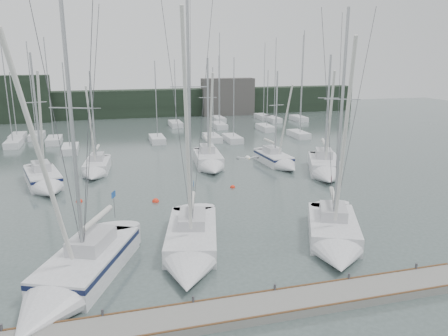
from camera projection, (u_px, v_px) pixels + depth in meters
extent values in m
plane|color=#465552|center=(214.00, 265.00, 24.33)|extent=(160.00, 160.00, 0.00)
cube|color=slate|center=(241.00, 311.00, 19.62)|extent=(24.00, 2.00, 0.40)
cube|color=black|center=(132.00, 104.00, 81.52)|extent=(90.00, 4.00, 5.00)
cube|color=black|center=(13.00, 99.00, 74.09)|extent=(12.00, 3.00, 8.00)
cube|color=#464340|center=(228.00, 97.00, 84.06)|extent=(10.00, 3.00, 7.00)
cube|color=silver|center=(18.00, 137.00, 60.04)|extent=(1.80, 4.50, 0.90)
cylinder|color=#9B9EA3|center=(13.00, 104.00, 58.41)|extent=(0.12, 0.12, 8.34)
cube|color=silver|center=(262.00, 117.00, 79.56)|extent=(1.80, 4.50, 0.90)
cylinder|color=#9B9EA3|center=(264.00, 79.00, 77.40)|extent=(0.12, 0.12, 12.58)
cube|color=silver|center=(299.00, 119.00, 77.47)|extent=(1.80, 4.50, 0.90)
cylinder|color=#9B9EA3|center=(302.00, 77.00, 75.15)|extent=(0.12, 0.12, 13.79)
cube|color=silver|center=(14.00, 144.00, 55.75)|extent=(1.80, 4.50, 0.90)
cylinder|color=#9B9EA3|center=(6.00, 90.00, 53.57)|extent=(0.12, 0.12, 12.72)
cube|color=silver|center=(273.00, 119.00, 76.43)|extent=(1.80, 4.50, 0.90)
cylinder|color=#9B9EA3|center=(275.00, 78.00, 74.17)|extent=(0.12, 0.12, 13.33)
cube|color=silver|center=(232.00, 139.00, 58.80)|extent=(1.80, 4.50, 0.90)
cylinder|color=#9B9EA3|center=(234.00, 98.00, 56.93)|extent=(0.12, 0.12, 10.25)
cube|color=silver|center=(212.00, 138.00, 59.32)|extent=(1.80, 4.50, 0.90)
cylinder|color=#9B9EA3|center=(213.00, 102.00, 57.61)|extent=(0.12, 0.12, 9.00)
cube|color=silver|center=(70.00, 149.00, 52.41)|extent=(1.80, 4.50, 0.90)
cylinder|color=#9B9EA3|center=(66.00, 105.00, 50.61)|extent=(0.12, 0.12, 9.72)
cube|color=silver|center=(176.00, 124.00, 71.32)|extent=(1.80, 4.50, 0.90)
cylinder|color=#9B9EA3|center=(175.00, 91.00, 69.51)|extent=(0.12, 0.12, 9.81)
cube|color=silver|center=(266.00, 128.00, 67.54)|extent=(1.80, 4.50, 0.90)
cylinder|color=#9B9EA3|center=(267.00, 98.00, 65.92)|extent=(0.12, 0.12, 8.32)
cube|color=silver|center=(157.00, 139.00, 58.43)|extent=(1.80, 4.50, 0.90)
cylinder|color=#9B9EA3|center=(156.00, 100.00, 56.61)|extent=(0.12, 0.12, 9.81)
cube|color=silver|center=(54.00, 141.00, 57.63)|extent=(1.80, 4.50, 0.90)
cylinder|color=#9B9EA3|center=(49.00, 89.00, 55.45)|extent=(0.12, 0.12, 12.68)
cube|color=silver|center=(298.00, 135.00, 62.03)|extent=(1.80, 4.50, 0.90)
cylinder|color=#9B9EA3|center=(302.00, 83.00, 59.73)|extent=(0.12, 0.12, 13.70)
cube|color=silver|center=(37.00, 136.00, 60.84)|extent=(1.80, 4.50, 0.90)
cylinder|color=#9B9EA3|center=(31.00, 88.00, 58.72)|extent=(0.12, 0.12, 12.29)
cube|color=silver|center=(218.00, 119.00, 76.58)|extent=(1.80, 4.50, 0.90)
cylinder|color=#9B9EA3|center=(219.00, 87.00, 74.69)|extent=(0.12, 0.12, 10.45)
cube|color=silver|center=(219.00, 126.00, 69.69)|extent=(1.80, 4.50, 0.90)
cylinder|color=#9B9EA3|center=(220.00, 79.00, 67.37)|extent=(0.12, 0.12, 13.77)
cube|color=silver|center=(89.00, 265.00, 23.29)|extent=(5.74, 7.82, 1.60)
cone|color=silver|center=(35.00, 321.00, 18.37)|extent=(4.07, 4.07, 3.09)
cube|color=#B6B6BB|center=(92.00, 240.00, 23.50)|extent=(2.72, 3.32, 0.75)
cylinder|color=#9B9EA3|center=(73.00, 134.00, 20.99)|extent=(0.19, 0.19, 12.71)
cylinder|color=silver|center=(97.00, 218.00, 24.13)|extent=(1.70, 3.33, 0.30)
cube|color=#0F1639|center=(88.00, 256.00, 23.15)|extent=(5.77, 7.85, 0.27)
cube|color=#1B4A99|center=(113.00, 195.00, 26.25)|extent=(0.25, 0.53, 0.38)
cube|color=silver|center=(192.00, 237.00, 27.05)|extent=(4.54, 7.50, 1.39)
cone|color=silver|center=(188.00, 276.00, 22.21)|extent=(3.58, 3.62, 2.96)
cube|color=#B6B6BB|center=(192.00, 219.00, 27.24)|extent=(2.24, 3.11, 0.65)
cylinder|color=#9B9EA3|center=(189.00, 112.00, 24.60)|extent=(0.17, 0.17, 14.19)
cylinder|color=silver|center=(192.00, 201.00, 27.94)|extent=(1.06, 3.38, 0.26)
cube|color=#1B4A99|center=(194.00, 183.00, 30.02)|extent=(0.14, 0.49, 0.33)
cube|color=silver|center=(333.00, 230.00, 28.02)|extent=(5.24, 6.78, 1.48)
cone|color=silver|center=(339.00, 261.00, 23.86)|extent=(3.78, 3.61, 2.96)
cube|color=#B6B6BB|center=(333.00, 211.00, 28.22)|extent=(2.50, 2.90, 0.69)
cylinder|color=#9B9EA3|center=(341.00, 121.00, 25.82)|extent=(0.18, 0.18, 12.75)
cylinder|color=silver|center=(333.00, 195.00, 28.69)|extent=(1.50, 2.82, 0.28)
cube|color=maroon|center=(331.00, 179.00, 30.50)|extent=(0.24, 0.49, 0.35)
cube|color=silver|center=(43.00, 180.00, 39.24)|extent=(3.88, 6.13, 1.55)
cone|color=silver|center=(50.00, 192.00, 35.82)|extent=(3.10, 2.98, 2.59)
cube|color=#B6B6BB|center=(41.00, 166.00, 39.39)|extent=(1.93, 2.55, 0.72)
cylinder|color=#9B9EA3|center=(37.00, 114.00, 37.40)|extent=(0.19, 0.19, 10.30)
cylinder|color=silver|center=(39.00, 155.00, 39.67)|extent=(0.95, 2.76, 0.29)
cube|color=#0F1639|center=(42.00, 174.00, 39.11)|extent=(3.90, 6.16, 0.26)
cube|color=silver|center=(97.00, 167.00, 43.77)|extent=(2.81, 5.09, 1.36)
cone|color=silver|center=(93.00, 176.00, 40.45)|extent=(2.49, 2.33, 2.27)
cube|color=#B6B6BB|center=(97.00, 157.00, 43.95)|extent=(1.46, 2.07, 0.63)
cylinder|color=#9B9EA3|center=(93.00, 117.00, 42.16)|extent=(0.16, 0.16, 8.79)
cylinder|color=silver|center=(97.00, 148.00, 44.24)|extent=(0.52, 2.39, 0.25)
cube|color=silver|center=(208.00, 160.00, 46.23)|extent=(3.14, 5.83, 1.62)
cone|color=silver|center=(213.00, 170.00, 42.42)|extent=(2.82, 2.65, 2.59)
cube|color=#B6B6BB|center=(207.00, 148.00, 46.45)|extent=(1.64, 2.37, 0.76)
cylinder|color=#9B9EA3|center=(208.00, 107.00, 44.42)|extent=(0.19, 0.19, 9.75)
cylinder|color=silver|center=(206.00, 139.00, 46.76)|extent=(0.58, 2.75, 0.30)
cube|color=silver|center=(273.00, 159.00, 47.04)|extent=(2.65, 5.52, 1.36)
cone|color=silver|center=(290.00, 168.00, 43.51)|extent=(2.48, 2.44, 2.35)
cube|color=#B6B6BB|center=(272.00, 150.00, 47.21)|extent=(1.41, 2.23, 0.63)
cylinder|color=#9B9EA3|center=(276.00, 113.00, 45.43)|extent=(0.16, 0.16, 8.67)
cylinder|color=silver|center=(270.00, 141.00, 47.58)|extent=(0.40, 2.65, 0.25)
cube|color=#0F1639|center=(273.00, 155.00, 46.93)|extent=(2.67, 5.54, 0.23)
cube|color=silver|center=(324.00, 166.00, 43.73)|extent=(4.95, 6.74, 1.67)
cone|color=silver|center=(328.00, 178.00, 39.52)|extent=(3.59, 3.51, 2.78)
cube|color=#B6B6BB|center=(324.00, 153.00, 43.95)|extent=(2.37, 2.86, 0.78)
cylinder|color=#9B9EA3|center=(328.00, 108.00, 41.83)|extent=(0.20, 0.20, 10.04)
cylinder|color=silver|center=(324.00, 142.00, 44.35)|extent=(1.46, 2.88, 0.31)
sphere|color=red|center=(156.00, 202.00, 34.77)|extent=(0.56, 0.56, 0.56)
sphere|color=red|center=(233.00, 187.00, 38.48)|extent=(0.45, 0.45, 0.45)
sphere|color=red|center=(79.00, 202.00, 34.73)|extent=(0.52, 0.52, 0.52)
ellipsoid|color=white|center=(248.00, 158.00, 21.96)|extent=(0.25, 0.48, 0.22)
cube|color=#979A9F|center=(242.00, 158.00, 21.88)|extent=(0.48, 0.16, 0.12)
cube|color=#979A9F|center=(254.00, 157.00, 22.02)|extent=(0.48, 0.16, 0.12)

